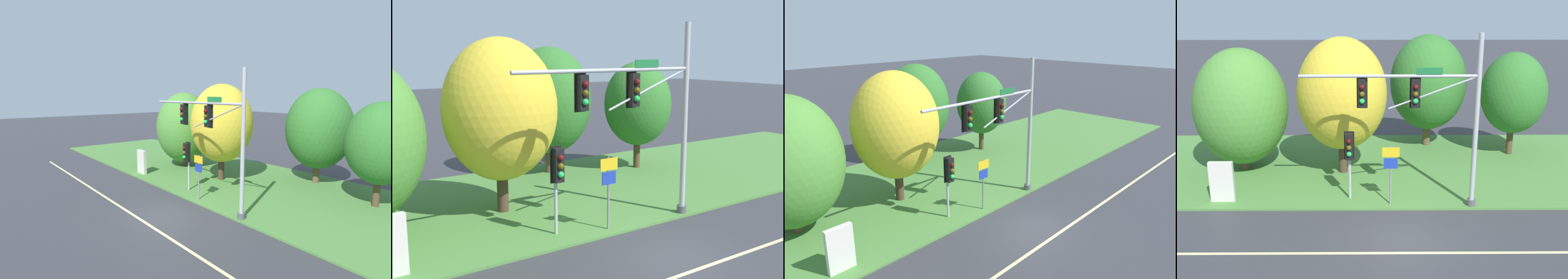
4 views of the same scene
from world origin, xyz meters
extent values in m
plane|color=#333338|center=(0.00, 0.00, 0.00)|extent=(160.00, 160.00, 0.00)
cube|color=beige|center=(0.00, -1.20, 0.00)|extent=(36.00, 0.16, 0.01)
cube|color=#477A38|center=(0.00, 8.25, 0.05)|extent=(48.00, 11.50, 0.10)
cylinder|color=#9EA0A5|center=(3.16, 2.81, 3.94)|extent=(0.22, 0.22, 7.68)
cylinder|color=#4C4C51|center=(3.16, 2.81, 0.25)|extent=(0.40, 0.40, 0.30)
cylinder|color=#9EA0A5|center=(-0.62, 2.81, 6.00)|extent=(7.55, 0.14, 0.14)
cylinder|color=#9EA0A5|center=(1.27, 2.81, 5.30)|extent=(3.80, 0.08, 1.48)
cube|color=black|center=(0.51, 2.81, 5.27)|extent=(0.34, 0.28, 1.22)
cube|color=black|center=(0.51, 2.97, 5.27)|extent=(0.46, 0.04, 1.34)
sphere|color=#4C0C0C|center=(0.51, 2.63, 5.57)|extent=(0.22, 0.22, 0.22)
sphere|color=#51420C|center=(0.51, 2.63, 5.27)|extent=(0.22, 0.22, 0.22)
sphere|color=green|center=(0.51, 2.63, 4.97)|extent=(0.22, 0.22, 0.22)
cube|color=black|center=(-1.74, 2.81, 5.27)|extent=(0.34, 0.28, 1.22)
cube|color=black|center=(-1.74, 2.97, 5.27)|extent=(0.46, 0.04, 1.34)
sphere|color=#4C0C0C|center=(-1.74, 2.63, 5.57)|extent=(0.22, 0.22, 0.22)
sphere|color=#51420C|center=(-1.74, 2.63, 5.27)|extent=(0.22, 0.22, 0.22)
sphere|color=green|center=(-1.74, 2.63, 4.97)|extent=(0.22, 0.22, 0.22)
cube|color=#196B33|center=(1.07, 2.76, 6.22)|extent=(1.10, 0.04, 0.28)
cylinder|color=#9EA0A5|center=(-2.35, 3.66, 1.68)|extent=(0.12, 0.12, 3.16)
cube|color=black|center=(-2.35, 3.46, 2.70)|extent=(0.34, 0.28, 1.22)
cube|color=black|center=(-2.35, 3.62, 2.70)|extent=(0.46, 0.04, 1.34)
sphere|color=#4C0C0C|center=(-2.35, 3.28, 3.00)|extent=(0.22, 0.22, 0.22)
sphere|color=#51420C|center=(-2.35, 3.28, 2.70)|extent=(0.22, 0.22, 0.22)
sphere|color=green|center=(-2.35, 3.28, 2.40)|extent=(0.22, 0.22, 0.22)
cylinder|color=slate|center=(-0.49, 2.99, 1.48)|extent=(0.08, 0.08, 2.77)
cube|color=gold|center=(-0.49, 2.96, 2.59)|extent=(0.77, 0.03, 0.44)
cube|color=#193399|center=(-0.49, 2.96, 2.07)|extent=(0.62, 0.03, 0.48)
cylinder|color=brown|center=(-8.20, 7.74, 1.14)|extent=(0.49, 0.49, 2.09)
ellipsoid|color=#478433|center=(-8.20, 7.74, 3.54)|extent=(4.93, 4.93, 6.17)
cylinder|color=#423021|center=(-2.84, 7.14, 1.59)|extent=(0.46, 0.46, 2.99)
ellipsoid|color=gold|center=(-2.84, 7.14, 4.36)|extent=(4.62, 4.62, 5.78)
cylinder|color=brown|center=(2.14, 11.94, 1.44)|extent=(0.46, 0.46, 2.68)
ellipsoid|color=#2D6B28|center=(2.14, 11.94, 4.05)|extent=(4.61, 4.61, 5.77)
cylinder|color=#4C3823|center=(6.85, 10.11, 1.42)|extent=(0.38, 0.38, 2.63)
ellipsoid|color=#2D6B28|center=(6.85, 10.11, 3.77)|extent=(3.76, 3.76, 4.70)
cube|color=beige|center=(-8.19, 3.39, 1.05)|extent=(1.10, 0.24, 1.90)
cube|color=#4C4C51|center=(-8.59, 3.39, 0.15)|extent=(0.10, 0.20, 0.10)
cube|color=#4C4C51|center=(-7.79, 3.39, 0.15)|extent=(0.10, 0.20, 0.10)
camera|label=1|loc=(13.29, -8.55, 6.52)|focal=28.00mm
camera|label=2|loc=(-10.97, -11.00, 6.62)|focal=45.00mm
camera|label=3|loc=(-13.79, -9.55, 9.41)|focal=35.00mm
camera|label=4|loc=(-1.45, -17.47, 9.46)|focal=45.00mm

